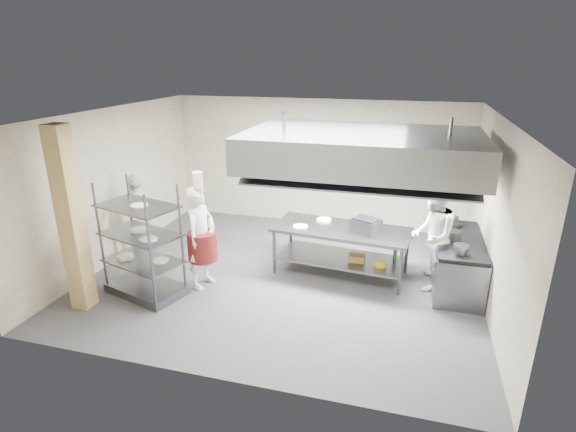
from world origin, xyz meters
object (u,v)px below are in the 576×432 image
(griddle, at_px, (366,226))
(island, at_px, (340,251))
(cooking_range, at_px, (456,263))
(chef_line, at_px, (432,236))
(chef_head, at_px, (201,238))
(pass_rack, at_px, (141,240))
(chef_plating, at_px, (139,217))
(stockpot, at_px, (452,236))

(griddle, bearing_deg, island, -160.70)
(island, distance_m, cooking_range, 2.08)
(chef_line, bearing_deg, chef_head, -70.53)
(pass_rack, bearing_deg, island, 44.71)
(chef_plating, relative_size, stockpot, 6.39)
(island, height_order, chef_line, chef_line)
(island, xyz_separation_m, pass_rack, (-3.14, -1.66, 0.54))
(griddle, distance_m, stockpot, 1.48)
(cooking_range, height_order, chef_head, chef_head)
(island, relative_size, stockpot, 9.04)
(cooking_range, bearing_deg, chef_line, -158.18)
(pass_rack, xyz_separation_m, chef_line, (4.74, 1.56, -0.03))
(island, xyz_separation_m, chef_head, (-2.29, -1.14, 0.47))
(island, xyz_separation_m, cooking_range, (2.08, 0.09, -0.04))
(island, bearing_deg, stockpot, 3.37)
(island, relative_size, chef_line, 1.30)
(pass_rack, relative_size, chef_plating, 1.12)
(pass_rack, xyz_separation_m, chef_head, (0.85, 0.53, -0.07))
(island, distance_m, pass_rack, 3.59)
(pass_rack, xyz_separation_m, cooking_range, (5.22, 1.75, -0.57))
(chef_head, xyz_separation_m, griddle, (2.74, 1.09, 0.10))
(griddle, bearing_deg, pass_rack, -130.97)
(island, relative_size, chef_plating, 1.41)
(griddle, bearing_deg, chef_head, -133.52)
(island, xyz_separation_m, griddle, (0.45, -0.04, 0.57))
(chef_head, bearing_deg, cooking_range, -66.02)
(cooking_range, xyz_separation_m, chef_plating, (-6.08, -0.50, 0.47))
(pass_rack, distance_m, cooking_range, 5.54)
(cooking_range, xyz_separation_m, griddle, (-1.63, -0.13, 0.61))
(chef_head, relative_size, stockpot, 6.64)
(pass_rack, distance_m, griddle, 3.94)
(pass_rack, height_order, stockpot, pass_rack)
(chef_line, relative_size, griddle, 4.10)
(griddle, height_order, stockpot, griddle)
(chef_line, relative_size, chef_plating, 1.09)
(pass_rack, bearing_deg, stockpot, 34.16)
(island, relative_size, pass_rack, 1.26)
(cooking_range, relative_size, chef_head, 1.09)
(pass_rack, xyz_separation_m, chef_plating, (-0.86, 1.25, -0.11))
(griddle, xyz_separation_m, stockpot, (1.48, -0.04, -0.03))
(chef_line, distance_m, stockpot, 0.33)
(chef_plating, bearing_deg, griddle, 76.99)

